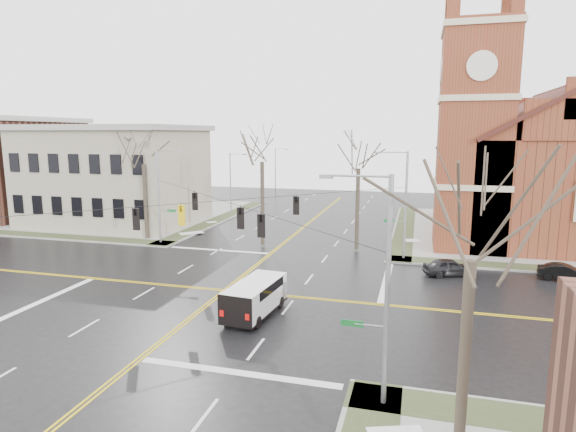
% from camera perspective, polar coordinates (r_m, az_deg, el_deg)
% --- Properties ---
extents(ground, '(120.00, 120.00, 0.00)m').
position_cam_1_polar(ground, '(33.52, -7.49, -8.74)').
color(ground, black).
rests_on(ground, ground).
extents(sidewalks, '(80.00, 80.00, 0.17)m').
position_cam_1_polar(sidewalks, '(33.50, -7.49, -8.61)').
color(sidewalks, gray).
rests_on(sidewalks, ground).
extents(road_markings, '(100.00, 100.00, 0.01)m').
position_cam_1_polar(road_markings, '(33.52, -7.49, -8.73)').
color(road_markings, gold).
rests_on(road_markings, ground).
extents(church, '(24.28, 27.48, 27.50)m').
position_cam_1_polar(church, '(55.47, 28.25, 6.40)').
color(church, brown).
rests_on(church, ground).
extents(civic_building_a, '(18.00, 14.00, 11.00)m').
position_cam_1_polar(civic_building_a, '(60.33, -19.71, 4.38)').
color(civic_building_a, gray).
rests_on(civic_building_a, ground).
extents(signal_pole_ne, '(2.75, 0.22, 9.00)m').
position_cam_1_polar(signal_pole_ne, '(41.17, 13.53, 1.63)').
color(signal_pole_ne, gray).
rests_on(signal_pole_ne, ground).
extents(signal_pole_nw, '(2.75, 0.22, 9.00)m').
position_cam_1_polar(signal_pole_nw, '(47.52, -14.91, 2.63)').
color(signal_pole_nw, gray).
rests_on(signal_pole_nw, ground).
extents(signal_pole_se, '(2.75, 0.22, 9.00)m').
position_cam_1_polar(signal_pole_se, '(18.67, 11.17, -8.04)').
color(signal_pole_se, gray).
rests_on(signal_pole_se, ground).
extents(span_wires, '(23.02, 23.02, 0.03)m').
position_cam_1_polar(span_wires, '(32.10, -7.73, 1.82)').
color(span_wires, black).
rests_on(span_wires, ground).
extents(traffic_signals, '(8.21, 8.26, 1.30)m').
position_cam_1_polar(traffic_signals, '(31.61, -8.17, 0.31)').
color(traffic_signals, black).
rests_on(traffic_signals, ground).
extents(streetlight_north_a, '(2.30, 0.20, 8.00)m').
position_cam_1_polar(streetlight_north_a, '(62.05, -6.71, 4.06)').
color(streetlight_north_a, gray).
rests_on(streetlight_north_a, ground).
extents(streetlight_north_b, '(2.30, 0.20, 8.00)m').
position_cam_1_polar(streetlight_north_b, '(80.87, -1.40, 5.45)').
color(streetlight_north_b, gray).
rests_on(streetlight_north_b, ground).
extents(cargo_van, '(2.56, 5.46, 2.01)m').
position_cam_1_polar(cargo_van, '(28.81, -3.74, -9.31)').
color(cargo_van, white).
rests_on(cargo_van, ground).
extents(parked_car_a, '(4.14, 2.74, 1.31)m').
position_cam_1_polar(parked_car_a, '(38.37, 18.59, -5.76)').
color(parked_car_a, black).
rests_on(parked_car_a, ground).
extents(parked_car_b, '(3.85, 1.96, 1.21)m').
position_cam_1_polar(parked_car_b, '(40.51, 30.01, -5.84)').
color(parked_car_b, black).
rests_on(parked_car_b, ground).
extents(tree_nw_far, '(4.00, 4.00, 11.10)m').
position_cam_1_polar(tree_nw_far, '(49.57, -16.79, 6.42)').
color(tree_nw_far, '#352A21').
rests_on(tree_nw_far, ground).
extents(tree_nw_near, '(4.00, 4.00, 11.77)m').
position_cam_1_polar(tree_nw_near, '(44.64, -3.10, 7.10)').
color(tree_nw_near, '#352A21').
rests_on(tree_nw_near, ground).
extents(tree_ne, '(4.00, 4.00, 11.03)m').
position_cam_1_polar(tree_ne, '(43.21, 8.36, 6.23)').
color(tree_ne, '#352A21').
rests_on(tree_ne, ground).
extents(tree_se, '(4.00, 4.00, 10.00)m').
position_cam_1_polar(tree_se, '(15.48, 20.96, -3.37)').
color(tree_se, '#352A21').
rests_on(tree_se, ground).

